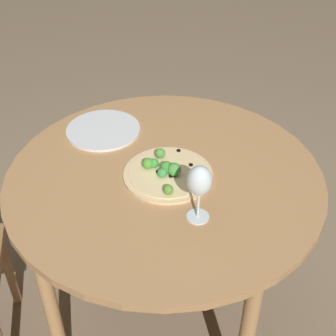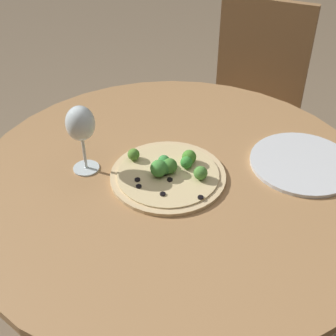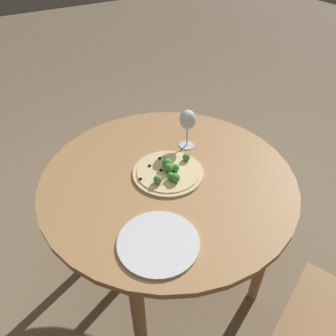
# 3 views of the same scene
# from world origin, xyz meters

# --- Properties ---
(ground_plane) EXTENTS (12.00, 12.00, 0.00)m
(ground_plane) POSITION_xyz_m (0.00, 0.00, 0.00)
(ground_plane) COLOR #847056
(dining_table) EXTENTS (1.04, 1.04, 0.75)m
(dining_table) POSITION_xyz_m (0.00, 0.00, 0.66)
(dining_table) COLOR #A87A4C
(dining_table) RESTS_ON ground_plane
(pizza) EXTENTS (0.29, 0.29, 0.06)m
(pizza) POSITION_xyz_m (-0.01, 0.01, 0.76)
(pizza) COLOR #DBBC89
(pizza) RESTS_ON dining_table
(wine_glass) EXTENTS (0.07, 0.07, 0.18)m
(wine_glass) POSITION_xyz_m (-0.14, 0.18, 0.88)
(wine_glass) COLOR silver
(wine_glass) RESTS_ON dining_table
(plate_near) EXTENTS (0.27, 0.27, 0.01)m
(plate_near) POSITION_xyz_m (0.27, -0.20, 0.75)
(plate_near) COLOR silver
(plate_near) RESTS_ON dining_table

